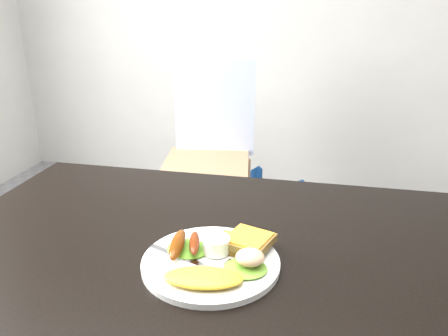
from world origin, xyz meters
name	(u,v)px	position (x,y,z in m)	size (l,w,h in m)	color
dining_table	(216,259)	(0.00, 0.00, 0.73)	(1.20, 0.80, 0.04)	black
dining_chair	(207,165)	(-0.34, 1.25, 0.45)	(0.42, 0.42, 0.05)	tan
person	(186,113)	(-0.32, 0.87, 0.81)	(0.58, 0.39, 1.62)	navy
plate	(211,263)	(0.00, -0.05, 0.76)	(0.26, 0.26, 0.01)	white
lettuce_left	(188,249)	(-0.05, -0.03, 0.77)	(0.08, 0.08, 0.01)	#3F8417
lettuce_right	(245,268)	(0.07, -0.07, 0.77)	(0.08, 0.07, 0.01)	#488823
omelette	(203,278)	(0.01, -0.12, 0.77)	(0.14, 0.07, 0.02)	yellow
sausage_a	(178,244)	(-0.07, -0.04, 0.78)	(0.03, 0.11, 0.03)	#632C02
sausage_b	(194,243)	(-0.04, -0.03, 0.78)	(0.02, 0.08, 0.02)	maroon
ramekin	(216,245)	(0.01, -0.03, 0.78)	(0.05, 0.05, 0.03)	white
toast_a	(234,244)	(0.03, 0.00, 0.77)	(0.07, 0.07, 0.01)	olive
toast_b	(249,241)	(0.07, 0.00, 0.78)	(0.08, 0.08, 0.01)	olive
potato_salad	(250,257)	(0.08, -0.07, 0.79)	(0.05, 0.05, 0.03)	beige
fork	(184,259)	(-0.05, -0.06, 0.76)	(0.16, 0.01, 0.00)	#ADAFB7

